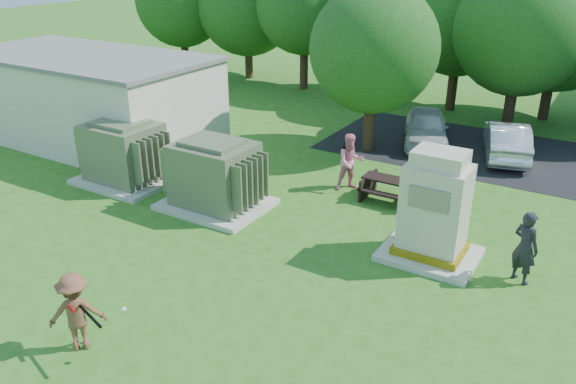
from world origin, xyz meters
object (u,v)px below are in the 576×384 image
Objects in this scene: transformer_right at (215,176)px; car_silver_a at (507,140)px; generator_cabinet at (434,213)px; person_by_generator at (525,247)px; person_at_picnic at (351,162)px; car_white at (426,127)px; picnic_table at (390,187)px; batter at (76,312)px; transformer_left at (124,154)px.

transformer_right reaches higher than car_silver_a.
car_silver_a is (0.03, 8.46, -0.58)m from generator_cabinet.
person_at_picnic is (-5.69, 2.82, 0.02)m from person_by_generator.
generator_cabinet is 0.71× the size of car_white.
generator_cabinet is 2.16m from person_by_generator.
picnic_table is at bearing 53.64° from car_silver_a.
person_at_picnic is 6.66m from car_silver_a.
batter is at bearing -105.01° from picnic_table.
generator_cabinet is 8.88m from car_white.
transformer_right is at bearing 38.09° from car_silver_a.
person_at_picnic is 5.54m from car_white.
transformer_right is 1.07× the size of generator_cabinet.
person_at_picnic is at bearing -140.43° from batter.
person_at_picnic reaches higher than person_by_generator.
generator_cabinet is at bearing 30.15° from person_by_generator.
car_white is at bearing -29.29° from person_by_generator.
car_silver_a is at bearing 54.22° from transformer_right.
car_white is 1.00× the size of car_silver_a.
person_at_picnic is at bearing 41.24° from car_silver_a.
person_at_picnic reaches higher than car_silver_a.
person_by_generator is at bearing -31.59° from picnic_table.
person_at_picnic is at bearing 49.35° from transformer_right.
car_white is at bearing 98.28° from picnic_table.
transformer_right reaches higher than person_at_picnic.
batter is (-4.65, -6.82, -0.42)m from generator_cabinet.
car_silver_a is (-2.10, 8.42, -0.23)m from person_by_generator.
generator_cabinet is at bearing -168.28° from batter.
transformer_left reaches higher than car_white.
person_by_generator is (4.25, -2.61, 0.44)m from picnic_table.
person_at_picnic is (-3.56, 2.85, -0.32)m from generator_cabinet.
person_by_generator is 0.45× the size of car_white.
generator_cabinet reaches higher than transformer_right.
transformer_right reaches higher than car_white.
batter is at bearing -115.91° from car_white.
transformer_right is at bearing -119.00° from batter.
picnic_table is at bearing -52.62° from person_at_picnic.
transformer_right is 1.65× the size of person_at_picnic.
transformer_left is at bearing -177.63° from generator_cabinet.
generator_cabinet is at bearing -83.09° from person_at_picnic.
batter is at bearing -75.02° from transformer_right.
transformer_left is at bearing 162.25° from person_at_picnic.
car_silver_a is (3.59, 5.60, -0.26)m from person_at_picnic.
batter reaches higher than car_white.
transformer_left is 1.00× the size of transformer_right.
person_by_generator is 0.45× the size of car_silver_a.
car_white is (7.12, 8.77, -0.30)m from transformer_left.
car_white is (1.71, 15.18, -0.14)m from batter.
generator_cabinet reaches higher than transformer_left.
transformer_right is (3.70, 0.00, 0.00)m from transformer_left.
person_by_generator is 8.69m from car_silver_a.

